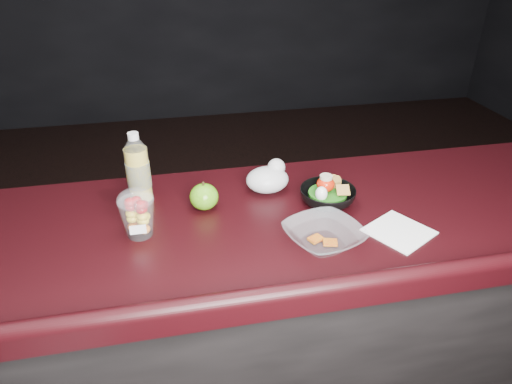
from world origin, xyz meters
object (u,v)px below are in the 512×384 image
lemonade_bottle (138,172)px  takeout_bowl (324,236)px  snack_bowl (327,195)px  green_apple (204,197)px  fruit_cup (137,213)px

lemonade_bottle → takeout_bowl: 0.62m
snack_bowl → takeout_bowl: 0.22m
green_apple → snack_bowl: snack_bowl is taller
snack_bowl → takeout_bowl: size_ratio=0.72×
fruit_cup → green_apple: fruit_cup is taller
lemonade_bottle → snack_bowl: 0.60m
takeout_bowl → fruit_cup: bearing=163.7°
snack_bowl → lemonade_bottle: bearing=165.0°
lemonade_bottle → snack_bowl: bearing=-15.0°
snack_bowl → takeout_bowl: (-0.08, -0.20, -0.01)m
lemonade_bottle → takeout_bowl: lemonade_bottle is taller
fruit_cup → snack_bowl: size_ratio=0.77×
lemonade_bottle → fruit_cup: lemonade_bottle is taller
fruit_cup → snack_bowl: 0.58m
takeout_bowl → lemonade_bottle: bearing=144.6°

